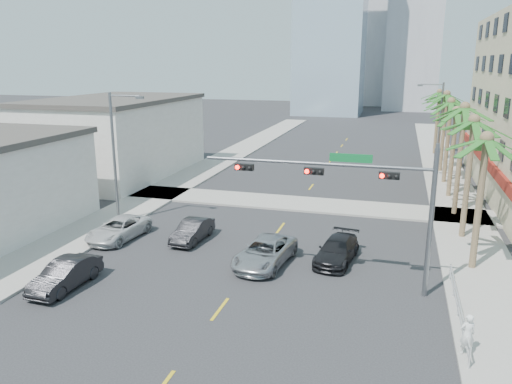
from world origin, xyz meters
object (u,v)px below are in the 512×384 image
at_px(car_lane_right, 337,250).
at_px(pedestrian, 467,334).
at_px(traffic_signal_mast, 362,190).
at_px(car_parked_mid, 66,274).
at_px(car_lane_center, 265,252).
at_px(car_parked_far, 119,229).
at_px(car_lane_left, 193,231).

bearing_deg(car_lane_right, pedestrian, -46.89).
xyz_separation_m(traffic_signal_mast, car_parked_mid, (-13.93, -3.94, -4.36)).
bearing_deg(car_parked_mid, car_lane_center, 34.86).
bearing_deg(car_parked_far, car_lane_left, 17.84).
bearing_deg(car_lane_left, traffic_signal_mast, -18.71).
bearing_deg(car_lane_center, traffic_signal_mast, -10.54).
height_order(car_parked_far, pedestrian, pedestrian).
xyz_separation_m(car_parked_mid, pedestrian, (18.45, -1.02, 0.27)).
distance_m(car_parked_mid, car_lane_left, 8.73).
distance_m(car_parked_mid, car_lane_right, 14.43).
distance_m(car_parked_far, car_lane_left, 4.74).
bearing_deg(car_parked_far, car_lane_center, -2.74).
height_order(traffic_signal_mast, car_parked_mid, traffic_signal_mast).
relative_size(traffic_signal_mast, pedestrian, 6.79).
height_order(car_lane_left, car_lane_center, car_lane_center).
bearing_deg(traffic_signal_mast, car_lane_left, 158.72).
distance_m(car_lane_right, pedestrian, 10.08).
distance_m(traffic_signal_mast, car_parked_mid, 15.12).
relative_size(car_parked_mid, car_lane_center, 0.82).
bearing_deg(car_lane_right, car_lane_left, -178.35).
distance_m(car_lane_left, car_lane_center, 5.92).
bearing_deg(traffic_signal_mast, car_lane_center, 162.34).
xyz_separation_m(car_parked_mid, car_lane_right, (12.54, 7.15, -0.04)).
distance_m(car_parked_far, pedestrian, 21.28).
relative_size(car_lane_right, pedestrian, 2.78).
height_order(traffic_signal_mast, car_lane_right, traffic_signal_mast).
xyz_separation_m(car_parked_far, car_lane_right, (13.79, 0.12, -0.01)).
distance_m(car_parked_mid, car_lane_center, 10.39).
bearing_deg(car_lane_right, car_parked_mid, -143.08).
relative_size(car_parked_far, pedestrian, 2.95).
xyz_separation_m(car_parked_far, car_lane_left, (4.64, 1.01, -0.01)).
bearing_deg(pedestrian, car_parked_mid, -22.72).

